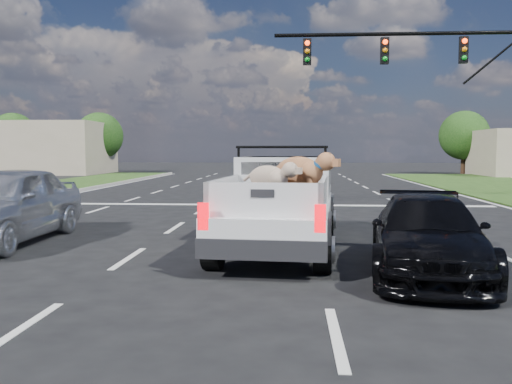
% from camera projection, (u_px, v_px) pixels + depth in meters
% --- Properties ---
extents(ground, '(160.00, 160.00, 0.00)m').
position_uv_depth(ground, '(222.00, 260.00, 9.90)').
color(ground, black).
rests_on(ground, ground).
extents(road_markings, '(17.75, 60.00, 0.01)m').
position_uv_depth(road_markings, '(250.00, 216.00, 16.43)').
color(road_markings, silver).
rests_on(road_markings, ground).
extents(traffic_signal, '(9.11, 0.31, 7.00)m').
position_uv_depth(traffic_signal, '(457.00, 75.00, 19.51)').
color(traffic_signal, black).
rests_on(traffic_signal, ground).
extents(building_left, '(10.00, 8.00, 4.40)m').
position_uv_depth(building_left, '(46.00, 148.00, 46.88)').
color(building_left, tan).
rests_on(building_left, ground).
extents(tree_far_b, '(4.20, 4.20, 5.40)m').
position_uv_depth(tree_far_b, '(13.00, 136.00, 49.05)').
color(tree_far_b, '#332114').
rests_on(tree_far_b, ground).
extents(tree_far_c, '(4.20, 4.20, 5.40)m').
position_uv_depth(tree_far_c, '(99.00, 136.00, 48.52)').
color(tree_far_c, '#332114').
rests_on(tree_far_c, ground).
extents(tree_far_d, '(4.20, 4.20, 5.40)m').
position_uv_depth(tree_far_d, '(464.00, 135.00, 46.39)').
color(tree_far_d, '#332114').
rests_on(tree_far_d, ground).
extents(pickup_truck, '(2.49, 5.73, 2.09)m').
position_uv_depth(pickup_truck, '(282.00, 200.00, 11.05)').
color(pickup_truck, black).
rests_on(pickup_truck, ground).
extents(silver_sedan, '(2.06, 4.98, 1.69)m').
position_uv_depth(silver_sedan, '(2.00, 204.00, 11.70)').
color(silver_sedan, silver).
rests_on(silver_sedan, ground).
extents(black_coupe, '(2.38, 4.53, 1.25)m').
position_uv_depth(black_coupe, '(427.00, 235.00, 8.78)').
color(black_coupe, black).
rests_on(black_coupe, ground).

